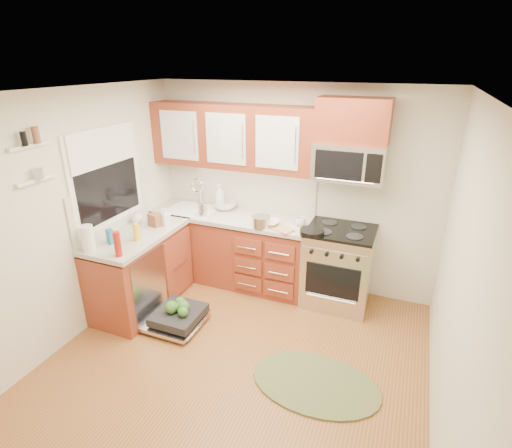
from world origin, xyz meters
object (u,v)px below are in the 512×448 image
at_px(upper_cabinets, 232,137).
at_px(rug, 315,383).
at_px(skillet, 312,232).
at_px(paper_towel_roll, 88,239).
at_px(bowl_a, 269,223).
at_px(stock_pot, 261,221).
at_px(bowl_b, 225,206).
at_px(microwave, 349,162).
at_px(cup, 300,222).
at_px(range, 338,267).
at_px(dishwasher, 176,317).
at_px(sink, 193,219).
at_px(cutting_board, 282,229).

bearing_deg(upper_cabinets, rug, -45.92).
height_order(skillet, paper_towel_roll, paper_towel_roll).
bearing_deg(paper_towel_roll, bowl_a, 42.21).
height_order(upper_cabinets, paper_towel_roll, upper_cabinets).
relative_size(rug, bowl_a, 4.80).
xyz_separation_m(stock_pot, bowl_b, (-0.66, 0.38, -0.02)).
bearing_deg(bowl_a, microwave, 16.92).
bearing_deg(upper_cabinets, cup, -8.99).
bearing_deg(range, cup, -179.85).
relative_size(stock_pot, paper_towel_roll, 0.80).
xyz_separation_m(dishwasher, paper_towel_roll, (-0.74, -0.32, 0.96)).
bearing_deg(paper_towel_roll, rug, 0.85).
bearing_deg(range, paper_towel_roll, -147.55).
bearing_deg(stock_pot, sink, 169.10).
xyz_separation_m(stock_pot, bowl_a, (0.06, 0.08, -0.04)).
height_order(rug, stock_pot, stock_pot).
relative_size(sink, stock_pot, 2.81).
bearing_deg(skillet, paper_towel_roll, -149.04).
distance_m(range, cutting_board, 0.81).
bearing_deg(rug, upper_cabinets, 134.08).
bearing_deg(cutting_board, upper_cabinets, 155.23).
bearing_deg(sink, range, 0.30).
height_order(range, rug, range).
height_order(microwave, bowl_b, microwave).
relative_size(stock_pot, bowl_a, 0.91).
relative_size(bowl_a, cup, 2.01).
relative_size(skillet, paper_towel_roll, 0.97).
bearing_deg(sink, cutting_board, -8.78).
bearing_deg(rug, range, 94.26).
xyz_separation_m(sink, stock_pot, (1.04, -0.20, 0.19)).
distance_m(range, dishwasher, 1.95).
xyz_separation_m(rug, skillet, (-0.39, 1.16, 0.97)).
bearing_deg(bowl_a, bowl_b, 157.31).
height_order(microwave, cup, microwave).
distance_m(dishwasher, cup, 1.78).
relative_size(range, sink, 1.53).
distance_m(sink, paper_towel_roll, 1.51).
xyz_separation_m(rug, cutting_board, (-0.74, 1.20, 0.92)).
relative_size(rug, skillet, 4.36).
relative_size(range, cup, 7.81).
bearing_deg(stock_pot, rug, -50.40).
relative_size(skillet, bowl_a, 1.10).
height_order(stock_pot, bowl_b, stock_pot).
distance_m(skillet, stock_pot, 0.61).
distance_m(microwave, paper_towel_roll, 2.84).
xyz_separation_m(cutting_board, bowl_a, (-0.19, 0.08, 0.02)).
height_order(cutting_board, cup, cup).
distance_m(upper_cabinets, cutting_board, 1.27).
height_order(dishwasher, skillet, skillet).
bearing_deg(upper_cabinets, stock_pot, -34.64).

